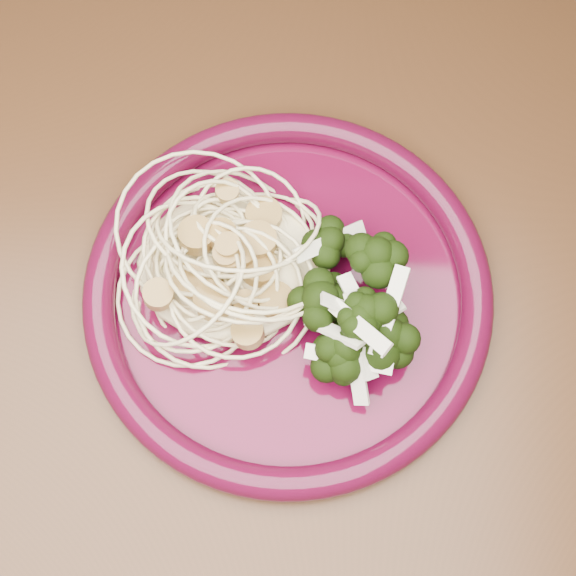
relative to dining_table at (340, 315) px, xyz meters
The scene contains 6 objects.
dining_table is the anchor object (origin of this frame).
dinner_plate 0.12m from the dining_table, 154.99° to the right, with size 0.40×0.40×0.03m.
spaghetti_pile 0.15m from the dining_table, behind, with size 0.14×0.12×0.03m, color beige.
scallop_cluster 0.18m from the dining_table, behind, with size 0.13×0.13×0.04m, color #AF8D4B, non-canonical shape.
broccoli_pile 0.14m from the dining_table, 79.43° to the right, with size 0.09×0.15×0.05m, color black.
onion_garnish 0.17m from the dining_table, 79.43° to the right, with size 0.06×0.10×0.06m, color #EDECCA, non-canonical shape.
Camera 1 is at (-0.04, -0.23, 1.32)m, focal length 50.00 mm.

